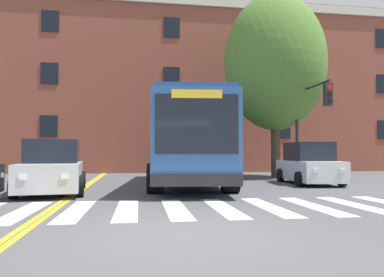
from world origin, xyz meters
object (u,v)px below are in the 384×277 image
Objects in this scene: car_teal_behind_bus at (182,160)px; street_tree_curbside_large at (275,63)px; city_bus at (189,141)px; traffic_light_near_corner at (309,112)px; car_white_far_lane at (309,165)px; car_silver_near_lane at (53,169)px.

car_teal_behind_bus is 0.38× the size of street_tree_curbside_large.
traffic_light_near_corner is at bearing 12.03° from city_bus.
street_tree_curbside_large is at bearing -54.27° from car_teal_behind_bus.
city_bus is 5.28m from car_white_far_lane.
city_bus is 2.93× the size of car_teal_behind_bus.
car_silver_near_lane is at bearing -148.13° from street_tree_curbside_large.
car_teal_behind_bus is at bearing 84.58° from city_bus.
city_bus is 8.00m from street_tree_curbside_large.
city_bus is 6.42m from traffic_light_near_corner.
city_bus is at bearing -95.42° from car_teal_behind_bus.
car_white_far_lane is at bearing -5.08° from city_bus.
street_tree_curbside_large reaches higher than car_silver_near_lane.
car_silver_near_lane is at bearing -160.73° from traffic_light_near_corner.
car_teal_behind_bus reaches higher than car_silver_near_lane.
car_white_far_lane is at bearing -68.08° from car_teal_behind_bus.
street_tree_curbside_large is (10.37, 6.45, 5.52)m from car_silver_near_lane.
street_tree_curbside_large is (0.21, 4.32, 5.50)m from car_white_far_lane.
car_silver_near_lane is 0.46× the size of street_tree_curbside_large.
car_teal_behind_bus is 10.41m from traffic_light_near_corner.
car_white_far_lane is (10.16, 2.12, 0.02)m from car_silver_near_lane.
car_white_far_lane is 11.28m from car_teal_behind_bus.
street_tree_curbside_large is (5.37, 3.86, 4.49)m from city_bus.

